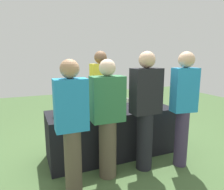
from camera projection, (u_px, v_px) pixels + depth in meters
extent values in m
plane|color=#476638|center=(112.00, 154.00, 3.53)|extent=(12.00, 12.00, 0.00)
cube|color=black|center=(112.00, 132.00, 3.46)|extent=(2.09, 0.75, 0.77)
cylinder|color=black|center=(69.00, 104.00, 3.26)|extent=(0.07, 0.07, 0.24)
cylinder|color=black|center=(69.00, 95.00, 3.23)|extent=(0.03, 0.03, 0.08)
cylinder|color=gold|center=(69.00, 92.00, 3.22)|extent=(0.03, 0.03, 0.02)
cylinder|color=silver|center=(69.00, 105.00, 3.26)|extent=(0.07, 0.07, 0.08)
cylinder|color=black|center=(77.00, 104.00, 3.29)|extent=(0.07, 0.07, 0.22)
cylinder|color=black|center=(77.00, 95.00, 3.26)|extent=(0.03, 0.03, 0.07)
cylinder|color=maroon|center=(77.00, 92.00, 3.25)|extent=(0.03, 0.03, 0.02)
cylinder|color=silver|center=(77.00, 105.00, 3.29)|extent=(0.07, 0.07, 0.08)
cylinder|color=black|center=(84.00, 104.00, 3.36)|extent=(0.07, 0.07, 0.21)
cylinder|color=black|center=(84.00, 95.00, 3.33)|extent=(0.03, 0.03, 0.08)
cylinder|color=maroon|center=(84.00, 92.00, 3.32)|extent=(0.03, 0.03, 0.02)
cylinder|color=silver|center=(84.00, 104.00, 3.36)|extent=(0.07, 0.07, 0.07)
cylinder|color=black|center=(117.00, 101.00, 3.56)|extent=(0.07, 0.07, 0.21)
cylinder|color=black|center=(117.00, 92.00, 3.53)|extent=(0.03, 0.03, 0.09)
cylinder|color=maroon|center=(117.00, 89.00, 3.52)|extent=(0.03, 0.03, 0.02)
cylinder|color=silver|center=(117.00, 102.00, 3.56)|extent=(0.08, 0.08, 0.07)
cylinder|color=black|center=(134.00, 100.00, 3.65)|extent=(0.07, 0.07, 0.22)
cylinder|color=black|center=(134.00, 92.00, 3.62)|extent=(0.03, 0.03, 0.07)
cylinder|color=gold|center=(134.00, 89.00, 3.61)|extent=(0.03, 0.03, 0.02)
cylinder|color=silver|center=(134.00, 100.00, 3.65)|extent=(0.07, 0.07, 0.08)
cylinder|color=black|center=(143.00, 98.00, 3.80)|extent=(0.07, 0.07, 0.21)
cylinder|color=black|center=(144.00, 90.00, 3.77)|extent=(0.03, 0.03, 0.08)
cylinder|color=black|center=(144.00, 88.00, 3.76)|extent=(0.03, 0.03, 0.02)
cylinder|color=silver|center=(143.00, 99.00, 3.80)|extent=(0.07, 0.07, 0.07)
cylinder|color=silver|center=(69.00, 118.00, 2.93)|extent=(0.07, 0.07, 0.00)
cylinder|color=silver|center=(69.00, 116.00, 2.92)|extent=(0.01, 0.01, 0.07)
sphere|color=silver|center=(69.00, 111.00, 2.91)|extent=(0.07, 0.07, 0.07)
sphere|color=#590C19|center=(69.00, 112.00, 2.92)|extent=(0.04, 0.04, 0.04)
cylinder|color=silver|center=(74.00, 117.00, 3.00)|extent=(0.07, 0.07, 0.00)
cylinder|color=silver|center=(74.00, 114.00, 2.99)|extent=(0.01, 0.01, 0.07)
sphere|color=silver|center=(74.00, 110.00, 2.98)|extent=(0.06, 0.06, 0.06)
sphere|color=#590C19|center=(74.00, 111.00, 2.98)|extent=(0.03, 0.03, 0.03)
cylinder|color=silver|center=(82.00, 115.00, 3.08)|extent=(0.06, 0.06, 0.00)
cylinder|color=silver|center=(82.00, 112.00, 3.08)|extent=(0.01, 0.01, 0.08)
sphere|color=silver|center=(82.00, 108.00, 3.06)|extent=(0.07, 0.07, 0.07)
cylinder|color=silver|center=(106.00, 112.00, 3.25)|extent=(0.06, 0.06, 0.00)
cylinder|color=silver|center=(106.00, 110.00, 3.24)|extent=(0.01, 0.01, 0.07)
sphere|color=silver|center=(106.00, 106.00, 3.23)|extent=(0.07, 0.07, 0.07)
sphere|color=#590C19|center=(106.00, 106.00, 3.23)|extent=(0.04, 0.04, 0.04)
cylinder|color=silver|center=(131.00, 110.00, 3.34)|extent=(0.07, 0.07, 0.00)
cylinder|color=silver|center=(131.00, 108.00, 3.33)|extent=(0.01, 0.01, 0.08)
sphere|color=silver|center=(131.00, 104.00, 3.32)|extent=(0.07, 0.07, 0.07)
sphere|color=#590C19|center=(131.00, 105.00, 3.32)|extent=(0.04, 0.04, 0.04)
cylinder|color=silver|center=(149.00, 109.00, 3.45)|extent=(0.07, 0.07, 0.00)
cylinder|color=silver|center=(149.00, 107.00, 3.44)|extent=(0.01, 0.01, 0.06)
sphere|color=silver|center=(149.00, 103.00, 3.43)|extent=(0.07, 0.07, 0.07)
cylinder|color=silver|center=(62.00, 110.00, 3.02)|extent=(0.22, 0.22, 0.17)
cylinder|color=#3F3351|center=(101.00, 120.00, 3.99)|extent=(0.21, 0.21, 0.86)
cube|color=yellow|center=(101.00, 81.00, 3.85)|extent=(0.39, 0.23, 0.65)
sphere|color=brown|center=(101.00, 57.00, 3.77)|extent=(0.23, 0.23, 0.23)
cylinder|color=brown|center=(73.00, 162.00, 2.47)|extent=(0.21, 0.21, 0.80)
cube|color=#268CCC|center=(71.00, 105.00, 2.34)|extent=(0.38, 0.21, 0.60)
sphere|color=tan|center=(70.00, 69.00, 2.26)|extent=(0.22, 0.22, 0.22)
cylinder|color=brown|center=(108.00, 149.00, 2.81)|extent=(0.24, 0.24, 0.80)
cube|color=#337247|center=(107.00, 99.00, 2.68)|extent=(0.44, 0.25, 0.60)
sphere|color=beige|center=(107.00, 68.00, 2.61)|extent=(0.22, 0.22, 0.22)
cylinder|color=black|center=(144.00, 141.00, 3.00)|extent=(0.23, 0.23, 0.85)
cube|color=black|center=(146.00, 91.00, 2.86)|extent=(0.42, 0.23, 0.64)
sphere|color=#D8AD8C|center=(147.00, 60.00, 2.78)|extent=(0.23, 0.23, 0.23)
cylinder|color=#3F3351|center=(181.00, 139.00, 3.10)|extent=(0.20, 0.20, 0.85)
cube|color=#268CCC|center=(184.00, 90.00, 2.96)|extent=(0.38, 0.25, 0.64)
sphere|color=#D8AD8C|center=(187.00, 60.00, 2.88)|extent=(0.23, 0.23, 0.23)
cube|color=white|center=(133.00, 113.00, 4.71)|extent=(0.49, 0.06, 0.72)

